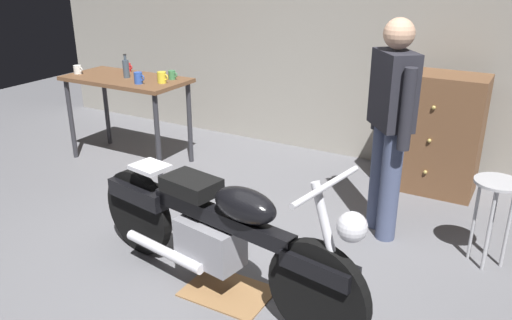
% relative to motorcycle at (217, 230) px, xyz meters
% --- Properties ---
extents(ground_plane, '(12.00, 12.00, 0.00)m').
position_rel_motorcycle_xyz_m(ground_plane, '(-0.18, 0.03, -0.45)').
color(ground_plane, slate).
extents(back_wall, '(8.00, 0.12, 3.10)m').
position_rel_motorcycle_xyz_m(back_wall, '(-0.18, 2.83, 1.10)').
color(back_wall, gray).
rests_on(back_wall, ground_plane).
extents(workbench, '(1.30, 0.64, 0.90)m').
position_rel_motorcycle_xyz_m(workbench, '(-2.11, 1.53, 0.34)').
color(workbench, brown).
rests_on(workbench, ground_plane).
extents(motorcycle, '(2.17, 0.69, 1.00)m').
position_rel_motorcycle_xyz_m(motorcycle, '(0.00, 0.00, 0.00)').
color(motorcycle, black).
rests_on(motorcycle, ground_plane).
extents(person_standing, '(0.41, 0.46, 1.67)m').
position_rel_motorcycle_xyz_m(person_standing, '(0.70, 1.30, 0.48)').
color(person_standing, '#485272').
rests_on(person_standing, ground_plane).
extents(shop_stool, '(0.32, 0.32, 0.64)m').
position_rel_motorcycle_xyz_m(shop_stool, '(1.49, 1.23, 0.05)').
color(shop_stool, '#B2B2B7').
rests_on(shop_stool, ground_plane).
extents(wooden_dresser, '(0.80, 0.47, 1.10)m').
position_rel_motorcycle_xyz_m(wooden_dresser, '(0.85, 2.33, 0.10)').
color(wooden_dresser, brown).
rests_on(wooden_dresser, ground_plane).
extents(drip_tray, '(0.56, 0.40, 0.01)m').
position_rel_motorcycle_xyz_m(drip_tray, '(0.07, 0.01, -0.44)').
color(drip_tray, olive).
rests_on(drip_tray, ground_plane).
extents(mug_yellow_tall, '(0.12, 0.09, 0.11)m').
position_rel_motorcycle_xyz_m(mug_yellow_tall, '(-1.63, 1.52, 0.51)').
color(mug_yellow_tall, yellow).
rests_on(mug_yellow_tall, workbench).
extents(mug_green_speckled, '(0.10, 0.07, 0.09)m').
position_rel_motorcycle_xyz_m(mug_green_speckled, '(-1.64, 1.70, 0.50)').
color(mug_green_speckled, '#3D7F4C').
rests_on(mug_green_speckled, workbench).
extents(mug_white_ceramic, '(0.11, 0.08, 0.09)m').
position_rel_motorcycle_xyz_m(mug_white_ceramic, '(-2.67, 1.42, 0.49)').
color(mug_white_ceramic, white).
rests_on(mug_white_ceramic, workbench).
extents(mug_red_diner, '(0.10, 0.07, 0.09)m').
position_rel_motorcycle_xyz_m(mug_red_diner, '(-2.30, 1.77, 0.49)').
color(mug_red_diner, red).
rests_on(mug_red_diner, workbench).
extents(mug_blue_enamel, '(0.12, 0.08, 0.11)m').
position_rel_motorcycle_xyz_m(mug_blue_enamel, '(-1.80, 1.38, 0.51)').
color(mug_blue_enamel, '#2D51AD').
rests_on(mug_blue_enamel, workbench).
extents(bottle, '(0.06, 0.06, 0.24)m').
position_rel_motorcycle_xyz_m(bottle, '(-2.09, 1.53, 0.55)').
color(bottle, '#3F4C59').
rests_on(bottle, workbench).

